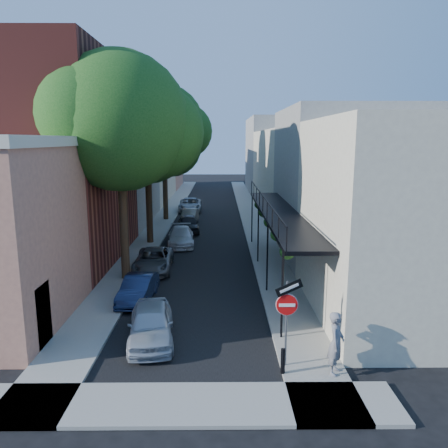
{
  "coord_description": "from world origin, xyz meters",
  "views": [
    {
      "loc": [
        1.09,
        -11.75,
        7.16
      ],
      "look_at": [
        1.29,
        10.74,
        2.8
      ],
      "focal_mm": 35.0,
      "sensor_mm": 36.0,
      "label": 1
    }
  ],
  "objects_px": {
    "parked_car_g": "(190,205)",
    "oak_mid": "(153,141)",
    "oak_near": "(129,125)",
    "parked_car_f": "(190,216)",
    "parked_car_b": "(138,289)",
    "parked_car_a": "(151,324)",
    "bollard": "(283,361)",
    "parked_car_c": "(154,260)",
    "parked_car_e": "(188,224)",
    "pedestrian": "(336,343)",
    "parked_car_d": "(181,236)",
    "oak_far": "(169,127)",
    "sign_post": "(287,308)"
  },
  "relations": [
    {
      "from": "oak_near",
      "to": "oak_mid",
      "type": "distance_m",
      "value": 8.01
    },
    {
      "from": "parked_car_g",
      "to": "oak_mid",
      "type": "bearing_deg",
      "value": -98.01
    },
    {
      "from": "parked_car_a",
      "to": "parked_car_c",
      "type": "relative_size",
      "value": 0.9
    },
    {
      "from": "parked_car_c",
      "to": "parked_car_g",
      "type": "xyz_separation_m",
      "value": [
        0.65,
        20.47,
        0.07
      ]
    },
    {
      "from": "oak_mid",
      "to": "parked_car_g",
      "type": "xyz_separation_m",
      "value": [
        1.47,
        13.81,
        -6.39
      ]
    },
    {
      "from": "sign_post",
      "to": "parked_car_a",
      "type": "height_order",
      "value": "sign_post"
    },
    {
      "from": "bollard",
      "to": "parked_car_e",
      "type": "xyz_separation_m",
      "value": [
        -4.41,
        21.41,
        0.15
      ]
    },
    {
      "from": "bollard",
      "to": "oak_near",
      "type": "xyz_separation_m",
      "value": [
        -6.37,
        9.76,
        7.36
      ]
    },
    {
      "from": "sign_post",
      "to": "parked_car_c",
      "type": "bearing_deg",
      "value": 118.53
    },
    {
      "from": "oak_near",
      "to": "parked_car_f",
      "type": "bearing_deg",
      "value": 83.52
    },
    {
      "from": "parked_car_e",
      "to": "parked_car_g",
      "type": "distance_m",
      "value": 10.14
    },
    {
      "from": "oak_far",
      "to": "parked_car_b",
      "type": "height_order",
      "value": "oak_far"
    },
    {
      "from": "parked_car_c",
      "to": "pedestrian",
      "type": "height_order",
      "value": "pedestrian"
    },
    {
      "from": "sign_post",
      "to": "parked_car_e",
      "type": "height_order",
      "value": "sign_post"
    },
    {
      "from": "parked_car_b",
      "to": "parked_car_d",
      "type": "distance_m",
      "value": 10.62
    },
    {
      "from": "parked_car_a",
      "to": "bollard",
      "type": "bearing_deg",
      "value": -36.43
    },
    {
      "from": "bollard",
      "to": "pedestrian",
      "type": "bearing_deg",
      "value": 0.08
    },
    {
      "from": "parked_car_f",
      "to": "parked_car_g",
      "type": "xyz_separation_m",
      "value": [
        -0.37,
        6.07,
        0.08
      ]
    },
    {
      "from": "parked_car_a",
      "to": "parked_car_d",
      "type": "height_order",
      "value": "parked_car_a"
    },
    {
      "from": "parked_car_g",
      "to": "parked_car_f",
      "type": "bearing_deg",
      "value": -88.47
    },
    {
      "from": "oak_mid",
      "to": "parked_car_e",
      "type": "height_order",
      "value": "oak_mid"
    },
    {
      "from": "parked_car_b",
      "to": "parked_car_f",
      "type": "xyz_separation_m",
      "value": [
        1.02,
        19.01,
        0.01
      ]
    },
    {
      "from": "parked_car_c",
      "to": "oak_near",
      "type": "bearing_deg",
      "value": -122.43
    },
    {
      "from": "oak_near",
      "to": "parked_car_d",
      "type": "bearing_deg",
      "value": 76.41
    },
    {
      "from": "parked_car_c",
      "to": "pedestrian",
      "type": "xyz_separation_m",
      "value": [
        7.2,
        -11.06,
        0.5
      ]
    },
    {
      "from": "oak_near",
      "to": "parked_car_f",
      "type": "relative_size",
      "value": 3.21
    },
    {
      "from": "bollard",
      "to": "parked_car_g",
      "type": "xyz_separation_m",
      "value": [
        -4.95,
        31.53,
        0.15
      ]
    },
    {
      "from": "oak_far",
      "to": "parked_car_c",
      "type": "height_order",
      "value": "oak_far"
    },
    {
      "from": "sign_post",
      "to": "parked_car_a",
      "type": "relative_size",
      "value": 0.77
    },
    {
      "from": "parked_car_a",
      "to": "pedestrian",
      "type": "height_order",
      "value": "pedestrian"
    },
    {
      "from": "sign_post",
      "to": "parked_car_c",
      "type": "height_order",
      "value": "sign_post"
    },
    {
      "from": "parked_car_c",
      "to": "parked_car_e",
      "type": "bearing_deg",
      "value": 81.44
    },
    {
      "from": "parked_car_c",
      "to": "parked_car_e",
      "type": "height_order",
      "value": "parked_car_e"
    },
    {
      "from": "oak_mid",
      "to": "oak_far",
      "type": "relative_size",
      "value": 0.86
    },
    {
      "from": "parked_car_c",
      "to": "pedestrian",
      "type": "relative_size",
      "value": 2.2
    },
    {
      "from": "parked_car_a",
      "to": "parked_car_c",
      "type": "xyz_separation_m",
      "value": [
        -1.2,
        8.61,
        -0.06
      ]
    },
    {
      "from": "parked_car_b",
      "to": "parked_car_f",
      "type": "distance_m",
      "value": 19.03
    },
    {
      "from": "parked_car_g",
      "to": "pedestrian",
      "type": "xyz_separation_m",
      "value": [
        6.55,
        -31.53,
        0.44
      ]
    },
    {
      "from": "bollard",
      "to": "oak_mid",
      "type": "xyz_separation_m",
      "value": [
        -6.42,
        17.73,
        6.54
      ]
    },
    {
      "from": "oak_near",
      "to": "pedestrian",
      "type": "distance_m",
      "value": 14.3
    },
    {
      "from": "sign_post",
      "to": "oak_near",
      "type": "xyz_separation_m",
      "value": [
        -6.53,
        9.29,
        5.84
      ]
    },
    {
      "from": "parked_car_e",
      "to": "pedestrian",
      "type": "bearing_deg",
      "value": -81.11
    },
    {
      "from": "oak_far",
      "to": "parked_car_a",
      "type": "bearing_deg",
      "value": -85.4
    },
    {
      "from": "oak_mid",
      "to": "parked_car_g",
      "type": "distance_m",
      "value": 15.28
    },
    {
      "from": "parked_car_d",
      "to": "parked_car_g",
      "type": "xyz_separation_m",
      "value": [
        -0.34,
        14.51,
        0.05
      ]
    },
    {
      "from": "sign_post",
      "to": "oak_mid",
      "type": "bearing_deg",
      "value": 110.86
    },
    {
      "from": "pedestrian",
      "to": "parked_car_g",
      "type": "bearing_deg",
      "value": 36.26
    },
    {
      "from": "oak_mid",
      "to": "bollard",
      "type": "bearing_deg",
      "value": -70.1
    },
    {
      "from": "sign_post",
      "to": "parked_car_g",
      "type": "bearing_deg",
      "value": 99.35
    },
    {
      "from": "bollard",
      "to": "parked_car_f",
      "type": "height_order",
      "value": "parked_car_f"
    }
  ]
}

